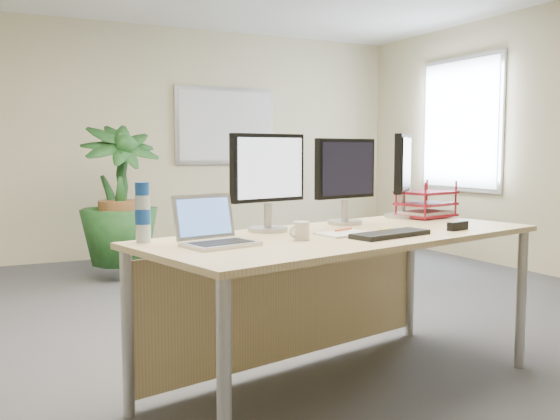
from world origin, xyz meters
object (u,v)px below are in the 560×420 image
desk (329,264)px  monitor_left (268,176)px  floor_plant (119,203)px  laptop (213,232)px  monitor_right (345,175)px

desk → monitor_left: (-0.29, 0.13, 0.47)m
desk → floor_plant: 3.25m
monitor_left → laptop: bearing=-143.7°
desk → monitor_right: monitor_right is taller
desk → floor_plant: size_ratio=1.53×
floor_plant → monitor_right: floor_plant is taller
monitor_left → monitor_right: bearing=9.4°
desk → monitor_right: size_ratio=4.67×
desk → monitor_left: bearing=155.6°
floor_plant → laptop: floor_plant is taller
desk → laptop: 0.77m
monitor_right → laptop: bearing=-157.4°
floor_plant → laptop: (-0.31, -3.40, 0.13)m
monitor_right → laptop: monitor_right is taller
desk → monitor_left: monitor_left is taller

